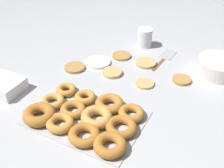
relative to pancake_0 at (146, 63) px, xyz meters
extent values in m
plane|color=#B2B5BA|center=(-0.03, -0.20, -0.01)|extent=(3.00, 3.00, 0.00)
cylinder|color=tan|center=(0.00, 0.00, 0.00)|extent=(0.10, 0.10, 0.01)
cylinder|color=tan|center=(0.06, -0.16, 0.00)|extent=(0.08, 0.08, 0.01)
cylinder|color=#B27F42|center=(-0.13, 0.01, 0.00)|extent=(0.09, 0.09, 0.01)
cylinder|color=#B27F42|center=(0.19, -0.06, 0.00)|extent=(0.08, 0.08, 0.01)
cylinder|color=silver|center=(-0.20, -0.10, 0.00)|extent=(0.12, 0.12, 0.01)
cylinder|color=tan|center=(-0.10, -0.15, 0.00)|extent=(0.09, 0.09, 0.02)
cylinder|color=#B27F42|center=(-0.28, -0.19, 0.00)|extent=(0.10, 0.10, 0.01)
cube|color=#ADAFB5|center=(-0.05, -0.46, 0.00)|extent=(0.42, 0.29, 0.01)
torus|color=#AD6B28|center=(-0.20, -0.54, 0.02)|extent=(0.12, 0.12, 0.04)
torus|color=#C68438|center=(-0.11, -0.54, 0.01)|extent=(0.10, 0.10, 0.03)
torus|color=#AD6B28|center=(0.00, -0.55, 0.02)|extent=(0.11, 0.11, 0.03)
torus|color=#AD6B28|center=(0.10, -0.55, 0.02)|extent=(0.11, 0.11, 0.03)
torus|color=#D19347|center=(-0.21, -0.45, 0.01)|extent=(0.09, 0.09, 0.03)
torus|color=#B7752D|center=(-0.11, -0.46, 0.01)|extent=(0.10, 0.10, 0.03)
torus|color=#D19347|center=(-0.01, -0.45, 0.02)|extent=(0.12, 0.12, 0.04)
torus|color=#AD6B28|center=(0.09, -0.45, 0.01)|extent=(0.11, 0.11, 0.03)
torus|color=#C68438|center=(-0.20, -0.36, 0.01)|extent=(0.08, 0.08, 0.03)
torus|color=#C68438|center=(-0.11, -0.37, 0.01)|extent=(0.08, 0.08, 0.03)
torus|color=#B7752D|center=(0.00, -0.37, 0.02)|extent=(0.11, 0.11, 0.03)
torus|color=#B7752D|center=(0.09, -0.37, 0.01)|extent=(0.10, 0.10, 0.03)
cylinder|color=silver|center=(0.32, 0.08, 0.03)|extent=(0.19, 0.19, 0.07)
cube|color=white|center=(-0.44, -0.47, 0.01)|extent=(0.14, 0.12, 0.03)
cube|color=white|center=(-0.44, -0.47, 0.03)|extent=(0.14, 0.12, 0.03)
cylinder|color=white|center=(-0.08, 0.17, 0.04)|extent=(0.08, 0.08, 0.10)
cube|color=brown|center=(0.06, 0.02, 0.00)|extent=(0.02, 0.13, 0.01)
cube|color=#A8A8AD|center=(0.07, 0.13, 0.00)|extent=(0.07, 0.11, 0.01)
camera|label=1|loc=(0.39, -1.09, 0.71)|focal=45.00mm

